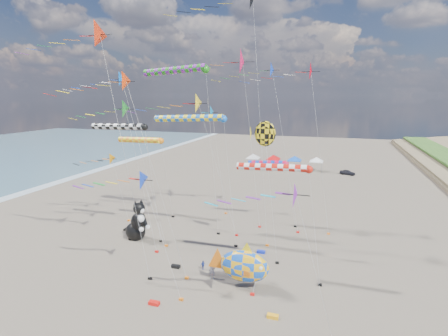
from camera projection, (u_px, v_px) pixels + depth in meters
ground at (155, 315)px, 27.85m from camera, size 260.00×260.00×0.00m
delta_kite_0 at (99, 161)px, 48.36m from camera, size 9.47×1.75×9.49m
delta_kite_1 at (247, 0)px, 36.04m from camera, size 11.98×3.11×28.60m
delta_kite_2 at (123, 85)px, 31.43m from camera, size 12.96×2.00×19.50m
delta_kite_3 at (303, 73)px, 41.24m from camera, size 11.69×2.42×21.31m
delta_kite_4 at (111, 83)px, 38.59m from camera, size 12.00×1.78×19.90m
delta_kite_5 at (292, 194)px, 23.86m from camera, size 8.62×1.99×11.86m
delta_kite_6 at (116, 111)px, 37.06m from camera, size 10.30×2.14×16.92m
delta_kite_7 at (204, 114)px, 49.81m from camera, size 9.45×2.08×15.90m
delta_kite_8 at (106, 38)px, 29.75m from camera, size 11.40×2.51×23.50m
delta_kite_9 at (242, 63)px, 42.91m from camera, size 13.06×3.35×23.02m
delta_kite_10 at (123, 185)px, 29.38m from camera, size 11.05×1.94×11.13m
delta_kite_11 at (202, 105)px, 41.68m from camera, size 13.32×2.66×17.68m
delta_kite_12 at (273, 72)px, 41.65m from camera, size 10.37×2.10×21.38m
windsock_0 at (178, 71)px, 41.54m from camera, size 9.69×0.92×20.62m
windsock_1 at (276, 168)px, 31.26m from camera, size 8.16×0.70×11.21m
windsock_2 at (142, 140)px, 49.43m from camera, size 8.49×0.87×11.45m
windsock_3 at (270, 164)px, 45.89m from camera, size 6.71×0.69×8.82m
windsock_4 at (122, 127)px, 40.39m from camera, size 8.55×0.75×14.04m
windsock_5 at (192, 119)px, 39.05m from camera, size 9.99×0.80×15.10m
angelfish_kite at (263, 135)px, 36.21m from camera, size 3.74×3.02×14.63m
cat_inflatable at (137, 219)px, 42.12m from camera, size 4.22×3.12×5.12m
fish_inflatable at (244, 266)px, 31.42m from camera, size 5.97×2.10×4.44m
person_adult at (212, 271)px, 33.22m from camera, size 0.64×0.46×1.62m
child_green at (254, 262)px, 35.48m from camera, size 0.61×0.52×1.10m
child_blue at (203, 265)px, 35.10m from camera, size 0.52×0.58×0.94m
kite_bag_0 at (273, 316)px, 27.44m from camera, size 0.90×0.44×0.30m
kite_bag_1 at (154, 303)px, 29.21m from camera, size 0.90×0.44×0.30m
kite_bag_2 at (176, 266)px, 35.47m from camera, size 0.90×0.44×0.30m
kite_bag_3 at (261, 252)px, 38.78m from camera, size 0.90×0.44×0.30m
tent_row at (284, 156)px, 82.69m from camera, size 19.20×4.20×3.80m
parked_car at (348, 172)px, 77.05m from camera, size 3.57×2.44×1.13m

